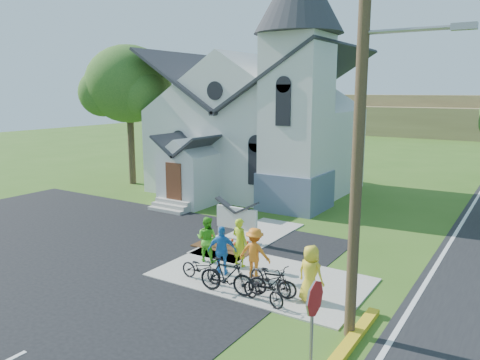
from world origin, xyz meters
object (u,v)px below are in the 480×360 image
Objects in this scene: church_sign at (237,219)px; bike_2 at (263,290)px; cyclist_3 at (255,253)px; bike_4 at (270,278)px; cyclist_0 at (240,242)px; bike_3 at (272,283)px; cyclist_2 at (222,250)px; stop_sign at (314,313)px; cyclist_4 at (311,274)px; bike_1 at (227,276)px; cyclist_1 at (207,239)px; utility_pole at (362,125)px; bike_0 at (201,268)px.

bike_2 is (3.77, -4.40, -0.57)m from church_sign.
cyclist_3 reaches higher than bike_4.
cyclist_0 reaches higher than bike_3.
cyclist_3 is at bearing -48.11° from church_sign.
bike_3 is (2.32, -0.72, -0.38)m from cyclist_2.
bike_2 is (-2.86, 3.00, -1.32)m from stop_sign.
stop_sign reaches higher than cyclist_4.
bike_1 is (0.91, -2.17, -0.32)m from cyclist_0.
bike_1 is 1.06× the size of bike_4.
cyclist_1 is at bearing 19.80° from cyclist_0.
cyclist_1 reaches higher than church_sign.
utility_pole reaches higher than bike_3.
bike_3 is (1.31, 0.50, -0.09)m from bike_1.
bike_4 is (2.35, 0.43, 0.04)m from bike_0.
bike_2 is 2.05m from cyclist_3.
cyclist_0 reaches higher than cyclist_2.
cyclist_1 is 0.96× the size of cyclist_4.
bike_2 is (2.56, -0.37, -0.01)m from bike_0.
utility_pole is 6.44× the size of bike_2.
bike_1 is (1.26, -0.37, 0.14)m from bike_0.
church_sign is 2.73m from cyclist_0.
bike_0 is 0.86× the size of bike_1.
cyclist_3 is (2.25, -0.38, 0.02)m from cyclist_1.
bike_4 is at bearing 26.77° from bike_2.
bike_3 is at bearing 29.56° from cyclist_4.
church_sign is 1.20× the size of bike_1.
stop_sign is at bearing 124.12° from cyclist_3.
cyclist_4 reaches higher than cyclist_2.
bike_4 is at bearing -45.24° from church_sign.
utility_pole is at bearing -83.65° from bike_2.
bike_0 is at bearing 112.99° from cyclist_1.
stop_sign is at bearing 134.59° from cyclist_1.
cyclist_2 is (-5.16, 4.21, -0.89)m from stop_sign.
utility_pole is 7.15m from cyclist_0.
bike_2 is 0.83m from bike_4.
bike_1 is at bearing 102.49° from bike_2.
utility_pole is 5.97× the size of cyclist_2.
bike_0 is at bearing 172.87° from utility_pole.
bike_1 is at bearing 122.70° from cyclist_0.
bike_3 is at bearing -45.82° from church_sign.
cyclist_4 is at bearing -36.00° from church_sign.
cyclist_2 is 1.08× the size of bike_2.
utility_pole is at bearing 152.83° from cyclist_1.
cyclist_4 reaches higher than bike_2.
cyclist_3 is at bearing 155.08° from utility_pole.
cyclist_1 is 4.71m from cyclist_4.
bike_2 is at bearing 120.40° from cyclist_3.
stop_sign reaches higher than cyclist_2.
bike_0 is at bearing 94.27° from bike_2.
cyclist_2 is at bearing 140.79° from cyclist_1.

